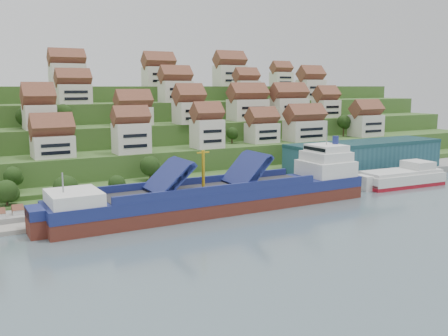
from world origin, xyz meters
TOP-DOWN VIEW (x-y plane):
  - ground at (0.00, 0.00)m, footprint 300.00×300.00m
  - quay at (20.00, 15.00)m, footprint 180.00×14.00m
  - pebble_beach at (-58.00, 12.00)m, footprint 45.00×20.00m
  - hillside at (0.00, 103.55)m, footprint 260.00×128.00m
  - hillside_village at (2.45, 60.50)m, footprint 160.03×64.23m
  - hillside_trees at (-10.43, 47.01)m, footprint 145.99×62.93m
  - warehouse at (52.00, 17.00)m, footprint 60.00×15.00m
  - flagpole at (18.11, 10.00)m, footprint 1.28×0.16m
  - beach_huts at (-60.00, 10.75)m, footprint 14.40×3.70m
  - cargo_ship at (-13.72, -1.04)m, footprint 84.72×13.48m
  - second_ship at (49.95, -1.53)m, footprint 28.69×12.19m

SIDE VIEW (x-z plane):
  - ground at x=0.00m, z-range 0.00..0.00m
  - pebble_beach at x=-58.00m, z-range 0.00..1.00m
  - quay at x=20.00m, z-range 0.00..2.20m
  - beach_huts at x=-60.00m, z-range 1.00..3.20m
  - second_ship at x=49.95m, z-range -1.61..6.53m
  - cargo_ship at x=-13.72m, z-range -5.90..12.96m
  - flagpole at x=18.11m, z-range 2.88..10.88m
  - warehouse at x=52.00m, z-range 2.20..12.20m
  - hillside at x=0.00m, z-range -4.84..26.16m
  - hillside_trees at x=-10.43m, z-range 1.72..33.98m
  - hillside_village at x=2.45m, z-range 9.64..38.94m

